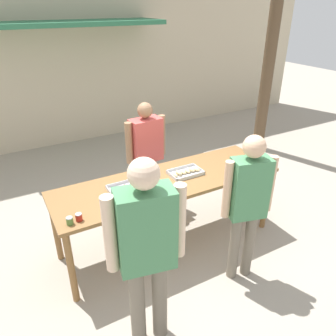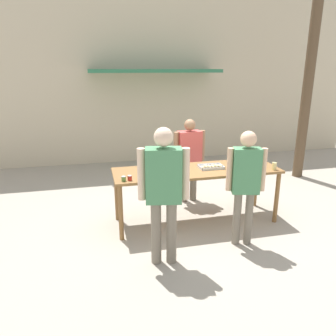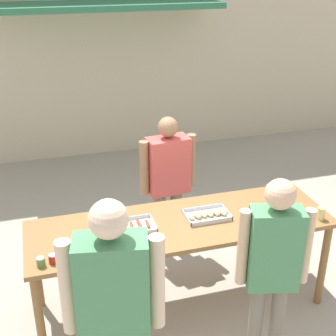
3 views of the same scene
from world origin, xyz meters
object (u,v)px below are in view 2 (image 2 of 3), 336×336
(person_server_behind_table, at_px, (189,154))
(person_customer_with_cup, at_px, (246,178))
(condiment_jar_mustard, at_px, (124,179))
(food_tray_sausages, at_px, (168,170))
(condiment_jar_ketchup, at_px, (130,178))
(food_tray_buns, at_px, (211,167))
(beer_cup, at_px, (274,166))
(utility_pole, at_px, (312,50))
(person_customer_holding_hotdog, at_px, (164,186))

(person_server_behind_table, height_order, person_customer_with_cup, person_customer_with_cup)
(condiment_jar_mustard, bearing_deg, food_tray_sausages, 23.94)
(condiment_jar_ketchup, distance_m, person_server_behind_table, 1.71)
(food_tray_buns, height_order, condiment_jar_ketchup, condiment_jar_ketchup)
(person_server_behind_table, xyz_separation_m, person_customer_with_cup, (0.28, -1.75, 0.07))
(food_tray_buns, distance_m, condiment_jar_mustard, 1.50)
(condiment_jar_mustard, distance_m, beer_cup, 2.41)
(condiment_jar_ketchup, relative_size, person_server_behind_table, 0.05)
(beer_cup, xyz_separation_m, utility_pole, (1.90, 2.02, 1.88))
(food_tray_buns, xyz_separation_m, utility_pole, (2.85, 1.70, 1.91))
(person_server_behind_table, bearing_deg, utility_pole, 10.14)
(condiment_jar_mustard, height_order, person_server_behind_table, person_server_behind_table)
(condiment_jar_mustard, xyz_separation_m, condiment_jar_ketchup, (0.09, 0.02, 0.00))
(utility_pole, bearing_deg, person_server_behind_table, -163.99)
(beer_cup, xyz_separation_m, person_customer_holding_hotdog, (-1.99, -0.78, 0.11))
(food_tray_buns, relative_size, condiment_jar_ketchup, 5.15)
(person_customer_holding_hotdog, distance_m, person_customer_with_cup, 1.23)
(condiment_jar_mustard, bearing_deg, condiment_jar_ketchup, 9.93)
(person_customer_with_cup, bearing_deg, condiment_jar_mustard, -4.43)
(person_customer_holding_hotdog, bearing_deg, condiment_jar_ketchup, -56.32)
(food_tray_sausages, bearing_deg, condiment_jar_ketchup, -154.29)
(condiment_jar_ketchup, height_order, beer_cup, beer_cup)
(person_server_behind_table, bearing_deg, food_tray_sausages, -131.58)
(condiment_jar_ketchup, distance_m, person_customer_holding_hotdog, 0.86)
(food_tray_buns, relative_size, person_customer_holding_hotdog, 0.22)
(food_tray_sausages, height_order, person_customer_holding_hotdog, person_customer_holding_hotdog)
(condiment_jar_ketchup, height_order, person_server_behind_table, person_server_behind_table)
(food_tray_buns, xyz_separation_m, person_customer_holding_hotdog, (-1.04, -1.10, 0.15))
(utility_pole, bearing_deg, beer_cup, -133.22)
(person_server_behind_table, bearing_deg, condiment_jar_mustard, -144.70)
(condiment_jar_ketchup, bearing_deg, person_customer_holding_hotdog, -67.40)
(person_customer_with_cup, bearing_deg, food_tray_buns, -64.77)
(condiment_jar_mustard, distance_m, person_customer_with_cup, 1.72)
(food_tray_buns, distance_m, person_customer_holding_hotdog, 1.52)
(food_tray_buns, distance_m, utility_pole, 3.83)
(condiment_jar_ketchup, bearing_deg, food_tray_buns, 12.75)
(food_tray_sausages, relative_size, utility_pole, 0.08)
(person_server_behind_table, bearing_deg, condiment_jar_ketchup, -143.11)
(utility_pole, bearing_deg, condiment_jar_ketchup, -154.52)
(person_server_behind_table, relative_size, person_customer_with_cup, 0.95)
(beer_cup, height_order, person_server_behind_table, person_server_behind_table)
(beer_cup, bearing_deg, food_tray_sausages, 169.13)
(condiment_jar_mustard, relative_size, person_customer_with_cup, 0.05)
(person_customer_holding_hotdog, bearing_deg, condiment_jar_mustard, -50.51)
(food_tray_sausages, distance_m, food_tray_buns, 0.73)
(beer_cup, height_order, utility_pole, utility_pole)
(person_customer_with_cup, relative_size, utility_pole, 0.30)
(person_server_behind_table, bearing_deg, person_customer_holding_hotdog, -121.29)
(person_customer_holding_hotdog, distance_m, utility_pole, 5.11)
(food_tray_buns, height_order, person_customer_holding_hotdog, person_customer_holding_hotdog)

